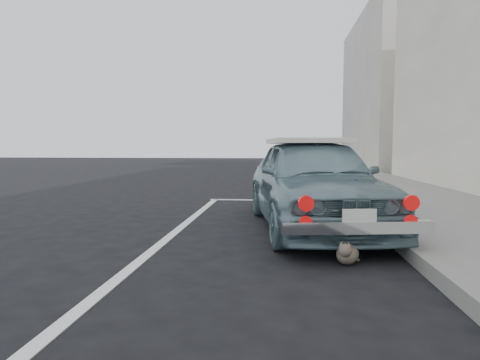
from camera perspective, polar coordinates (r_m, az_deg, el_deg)
The scene contains 6 objects.
ground at distance 2.49m, azimuth -7.28°, elevation -23.02°, with size 80.00×80.00×0.00m, color black.
building_far at distance 23.08m, azimuth 20.71°, elevation 11.49°, with size 3.50×10.00×8.00m, color #B4AFA3.
pline_front at distance 8.72m, azimuth 5.59°, elevation -2.90°, with size 3.00×0.12×0.01m, color silver.
pline_side at distance 5.45m, azimuth -9.48°, elevation -7.54°, with size 0.12×7.00×0.01m, color silver.
retro_coupe at distance 5.83m, azimuth 10.30°, elevation -0.16°, with size 2.12×4.07×1.32m.
cat at distance 4.15m, azimuth 15.02°, elevation -9.92°, with size 0.31×0.46×0.26m.
Camera 1 is at (0.50, -2.14, 1.16)m, focal length 30.00 mm.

